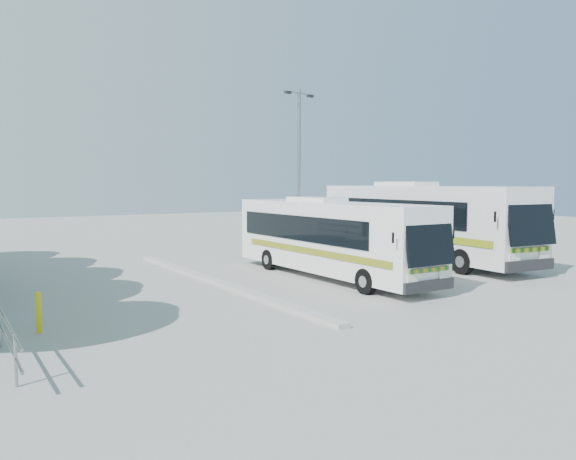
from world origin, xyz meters
TOP-DOWN VIEW (x-y plane):
  - ground at (0.00, 0.00)m, footprint 100.00×100.00m
  - kerb_divider at (-2.30, 2.00)m, footprint 0.40×16.00m
  - coach_main at (2.18, 0.78)m, footprint 2.35×10.95m
  - coach_adjacent at (8.88, 2.48)m, footprint 3.70×13.33m
  - lamppost at (5.81, 8.54)m, footprint 2.15×0.69m
  - bollard at (-9.04, -2.09)m, footprint 0.17×0.17m

SIDE VIEW (x-z plane):
  - ground at x=0.00m, z-range 0.00..0.00m
  - kerb_divider at x=-2.30m, z-range 0.00..0.15m
  - bollard at x=-9.04m, z-range 0.00..1.04m
  - coach_main at x=2.18m, z-range 0.15..3.18m
  - coach_adjacent at x=8.88m, z-range 0.18..3.83m
  - lamppost at x=5.81m, z-range 0.46..9.33m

